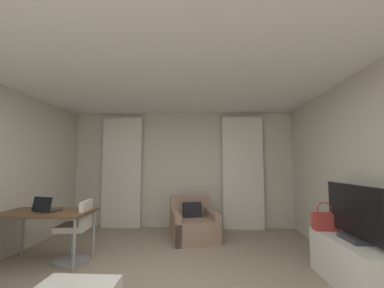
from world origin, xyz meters
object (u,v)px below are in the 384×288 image
Objects in this scene: laptop at (46,208)px; tv_console at (354,265)px; armchair at (193,225)px; desk at (47,216)px; handbag_primary at (325,221)px; desk_chair at (76,234)px; tv_flatscreen at (353,214)px.

laptop is 4.04m from tv_console.
desk is (-2.07, -1.23, 0.41)m from armchair.
armchair is 2.85× the size of handbag_primary.
tv_console is (3.58, -0.58, -0.12)m from desk_chair.
tv_console is at bearing -6.73° from laptop.
armchair is 0.89× the size of tv_console.
laptop reaches higher than handbag_primary.
tv_flatscreen is 2.61× the size of handbag_primary.
tv_flatscreen is at bearing -9.68° from desk_chair.
handbag_primary is at bearing -1.46° from desk.
desk_chair is (0.40, 0.07, -0.28)m from desk.
tv_console is at bearing 90.00° from tv_flatscreen.
desk_chair reaches higher than tv_console.
desk_chair is 2.39× the size of laptop.
armchair is at bearing 30.79° from desk.
handbag_primary reaches higher than tv_console.
desk is 1.29× the size of tv_flatscreen.
tv_console is (1.91, -1.74, 0.01)m from armchair.
desk_chair is 0.92× the size of tv_flatscreen.
tv_flatscreen is at bearing -7.69° from desk.
handbag_primary is (-0.10, 0.41, 0.39)m from tv_console.
armchair is 1.09× the size of tv_flatscreen.
desk is 3.37× the size of laptop.
desk_chair is at bearing 15.20° from laptop.
tv_console is at bearing -75.91° from handbag_primary.
desk is at bearing -149.21° from armchair.
handbag_primary is (3.48, -0.17, 0.27)m from desk_chair.
tv_flatscreen is (3.98, -0.54, 0.17)m from desk.
armchair is 1.19× the size of desk_chair.
desk_chair is 3.63m from tv_console.
handbag_primary reaches higher than desk_chair.
laptop reaches higher than armchair.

